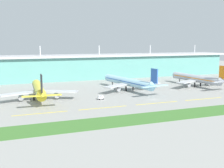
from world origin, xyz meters
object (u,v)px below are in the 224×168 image
(airliner_near_middle, at_px, (39,90))
(baggage_cart, at_px, (101,98))
(airliner_far_middle, at_px, (197,79))
(airliner_center, at_px, (128,82))

(airliner_near_middle, bearing_deg, baggage_cart, -20.24)
(airliner_far_middle, relative_size, baggage_cart, 16.99)
(airliner_near_middle, relative_size, airliner_center, 0.90)
(airliner_near_middle, relative_size, baggage_cart, 16.86)
(airliner_near_middle, height_order, airliner_far_middle, same)
(airliner_near_middle, bearing_deg, airliner_far_middle, 3.65)
(airliner_center, distance_m, baggage_cart, 38.40)
(airliner_far_middle, bearing_deg, baggage_cart, -166.52)
(airliner_center, relative_size, baggage_cart, 18.77)
(airliner_center, bearing_deg, baggage_cart, -141.65)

